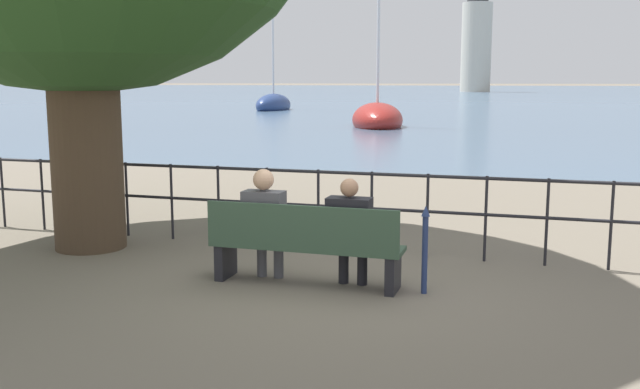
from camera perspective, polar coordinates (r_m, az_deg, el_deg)
ground_plane at (r=7.78m, az=-1.09°, el=-7.17°), size 1000.00×1000.00×0.00m
harbor_water at (r=166.63m, az=16.39°, el=8.00°), size 600.00×300.00×0.01m
park_bench at (r=7.61m, az=-1.25°, el=-4.10°), size 2.10×0.45×0.90m
seated_person_left at (r=7.79m, az=-4.42°, el=-1.98°), size 0.45×0.35×1.24m
seated_person_right at (r=7.51m, az=2.41°, el=-2.67°), size 0.46×0.35×1.18m
promenade_railing at (r=9.10m, az=1.99°, el=-0.31°), size 13.47×0.04×1.05m
closed_umbrella at (r=7.40m, az=8.40°, el=-4.00°), size 0.09×0.09×0.93m
sailboat_1 at (r=53.56m, az=-3.74°, el=7.20°), size 2.10×5.25×12.49m
sailboat_2 at (r=34.29m, az=4.60°, el=6.04°), size 3.69×5.61×8.89m
harbor_lighthouse at (r=142.01m, az=12.41°, el=11.86°), size 5.70×5.70×20.44m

